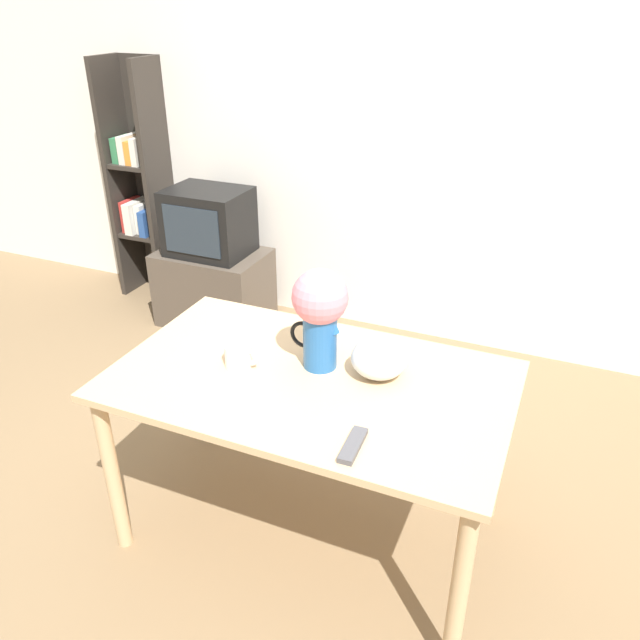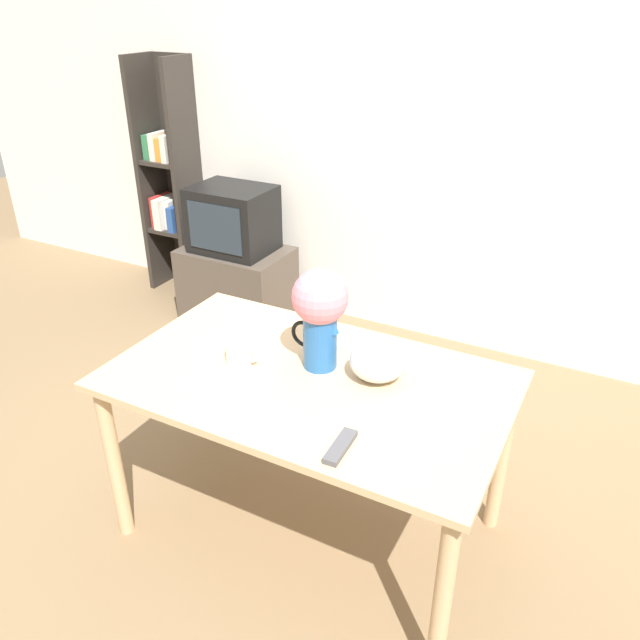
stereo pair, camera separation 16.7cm
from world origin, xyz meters
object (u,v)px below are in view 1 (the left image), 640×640
Objects in this scene: flower_vase at (320,309)px; coffee_mug at (239,355)px; white_bowl at (379,358)px; tv_set at (209,222)px.

flower_vase reaches higher than coffee_mug.
white_bowl is 2.12m from tv_set.
white_bowl is at bearing -40.22° from tv_set.
flower_vase is 2.91× the size of coffee_mug.
tv_set is at bearing 139.78° from white_bowl.
coffee_mug is 0.65× the size of white_bowl.
flower_vase is 1.89× the size of white_bowl.
flower_vase is at bearing -45.13° from tv_set.
tv_set reaches higher than coffee_mug.
coffee_mug is (-0.29, -0.12, -0.20)m from flower_vase.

